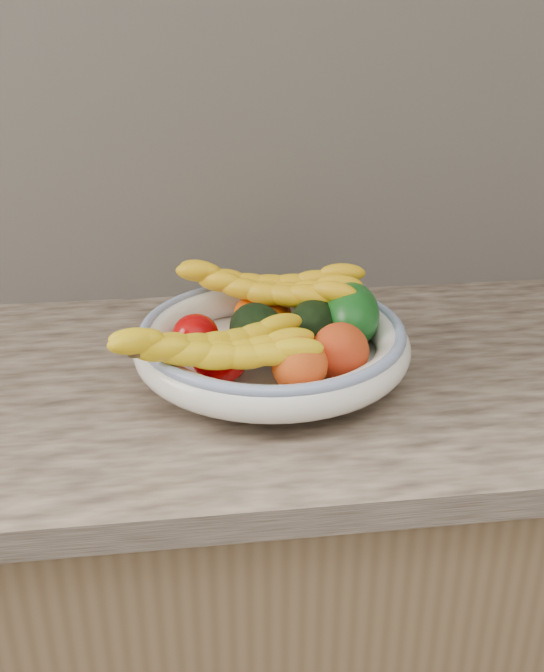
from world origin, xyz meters
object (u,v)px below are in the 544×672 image
(banana_bunch_front, at_px, (215,353))
(fruit_bowl, at_px, (272,343))
(banana_bunch_back, at_px, (267,292))
(green_mango, at_px, (350,314))

(banana_bunch_front, bearing_deg, fruit_bowl, 37.99)
(fruit_bowl, xyz_separation_m, banana_bunch_back, (0.01, 0.10, 0.04))
(green_mango, height_order, banana_bunch_back, same)
(banana_bunch_back, xyz_separation_m, banana_bunch_front, (-0.09, -0.19, -0.01))
(banana_bunch_front, bearing_deg, banana_bunch_back, 55.63)
(banana_bunch_front, bearing_deg, green_mango, 20.97)
(banana_bunch_back, relative_size, banana_bunch_front, 1.08)
(fruit_bowl, distance_m, green_mango, 0.12)
(fruit_bowl, relative_size, banana_bunch_back, 1.29)
(fruit_bowl, distance_m, banana_bunch_back, 0.11)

